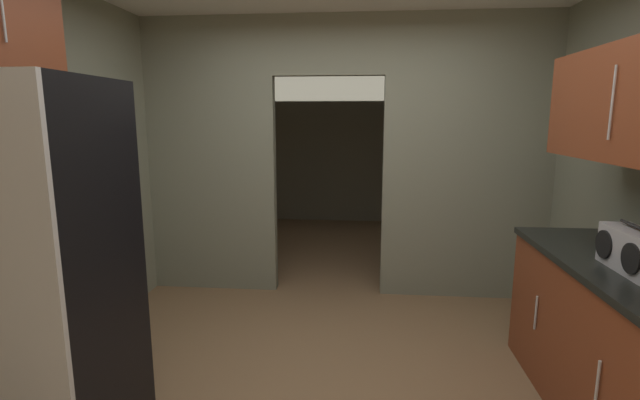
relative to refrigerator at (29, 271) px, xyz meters
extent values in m
plane|color=brown|center=(1.47, 0.52, -0.94)|extent=(20.00, 20.00, 0.00)
cube|color=gray|center=(0.19, 2.27, 0.36)|extent=(1.23, 0.12, 2.60)
cube|color=gray|center=(2.59, 2.27, 0.36)|extent=(1.52, 0.12, 2.60)
cube|color=gray|center=(1.32, 2.27, 1.39)|extent=(1.02, 0.12, 0.54)
cube|color=gray|center=(1.47, 5.42, 0.36)|extent=(3.77, 0.10, 2.60)
cube|color=gray|center=(-0.37, 3.85, 0.36)|extent=(0.10, 3.15, 2.60)
cube|color=gray|center=(3.30, 3.85, 0.36)|extent=(0.10, 3.15, 2.60)
cube|color=black|center=(0.00, 0.02, 0.00)|extent=(0.84, 0.71, 1.87)
cube|color=brown|center=(3.04, 0.40, -0.50)|extent=(0.58, 1.75, 0.88)
cube|color=black|center=(3.04, 0.40, -0.04)|extent=(0.62, 1.75, 0.04)
cylinder|color=#B7BABC|center=(2.74, 0.01, -0.46)|extent=(0.01, 0.01, 0.22)
cylinder|color=#B7BABC|center=(2.74, 0.78, -0.46)|extent=(0.01, 0.01, 0.22)
cylinder|color=#B7BABC|center=(2.86, 0.40, 0.82)|extent=(0.01, 0.01, 0.36)
cube|color=#B2B2B7|center=(3.01, 0.33, 0.09)|extent=(0.16, 0.42, 0.21)
cylinder|color=#262626|center=(3.01, 0.33, 0.21)|extent=(0.02, 0.29, 0.02)
cylinder|color=black|center=(2.93, 0.20, 0.09)|extent=(0.01, 0.15, 0.15)
cylinder|color=black|center=(2.93, 0.45, 0.09)|extent=(0.01, 0.15, 0.15)
camera|label=1|loc=(1.65, -2.02, 0.75)|focal=25.68mm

